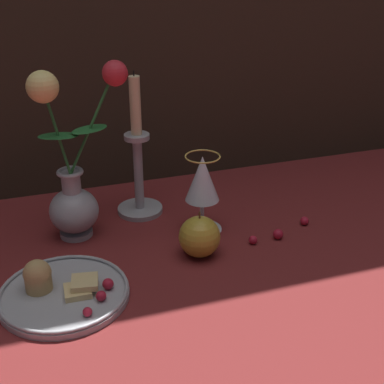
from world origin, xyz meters
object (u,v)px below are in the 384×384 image
(vase, at_px, (73,181))
(wine_glass, at_px, (202,182))
(candlestick, at_px, (138,169))
(plate_with_pastries, at_px, (61,290))
(apple_beside_vase, at_px, (200,237))

(vase, xyz_separation_m, wine_glass, (0.23, -0.05, -0.01))
(candlestick, bearing_deg, vase, -156.60)
(wine_glass, height_order, candlestick, candlestick)
(vase, height_order, wine_glass, vase)
(plate_with_pastries, height_order, wine_glass, wine_glass)
(apple_beside_vase, bearing_deg, candlestick, 107.83)
(vase, bearing_deg, apple_beside_vase, -34.76)
(candlestick, height_order, apple_beside_vase, candlestick)
(plate_with_pastries, distance_m, wine_glass, 0.32)
(wine_glass, xyz_separation_m, apple_beside_vase, (-0.03, -0.08, -0.06))
(plate_with_pastries, xyz_separation_m, candlestick, (0.18, 0.24, 0.08))
(wine_glass, bearing_deg, apple_beside_vase, -112.10)
(wine_glass, bearing_deg, vase, 167.44)
(plate_with_pastries, xyz_separation_m, wine_glass, (0.28, 0.13, 0.09))
(vase, height_order, plate_with_pastries, vase)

